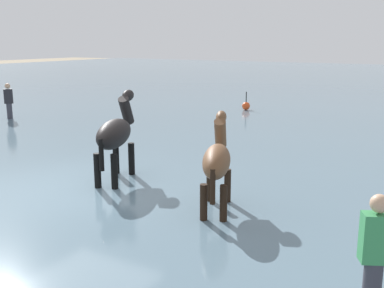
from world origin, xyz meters
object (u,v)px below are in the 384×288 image
object	(u,v)px
person_spectator_far	(9,104)
person_onlooker_right	(374,262)
channel_buoy	(246,106)
horse_trailing_bay	(217,163)
horse_lead_black	(116,135)

from	to	relation	value
person_spectator_far	person_onlooker_right	size ratio (longest dim) A/B	1.00
person_spectator_far	channel_buoy	size ratio (longest dim) A/B	2.11
horse_trailing_bay	person_spectator_far	size ratio (longest dim) A/B	1.18
horse_lead_black	channel_buoy	xyz separation A→B (m)	(-1.84, 10.61, -0.77)
horse_lead_black	person_onlooker_right	size ratio (longest dim) A/B	1.30
channel_buoy	horse_lead_black	bearing A→B (deg)	-80.18
horse_trailing_bay	person_onlooker_right	xyz separation A→B (m)	(2.90, -1.90, -0.27)
person_spectator_far	person_onlooker_right	distance (m)	15.46
horse_trailing_bay	channel_buoy	distance (m)	11.97
horse_lead_black	horse_trailing_bay	world-z (taller)	horse_lead_black
channel_buoy	person_spectator_far	bearing A→B (deg)	-135.44
horse_trailing_bay	channel_buoy	xyz separation A→B (m)	(-4.47, 11.08, -0.66)
horse_trailing_bay	person_onlooker_right	size ratio (longest dim) A/B	1.18
horse_lead_black	channel_buoy	distance (m)	10.80
person_onlooker_right	channel_buoy	xyz separation A→B (m)	(-7.37, 12.98, -0.39)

